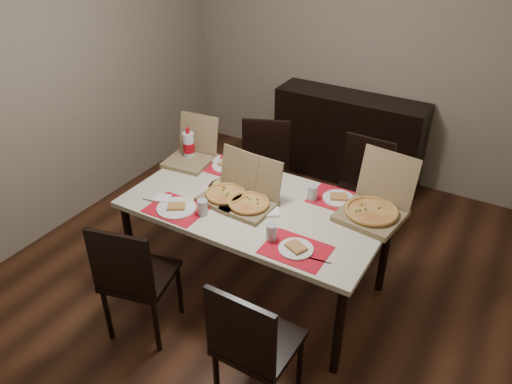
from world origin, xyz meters
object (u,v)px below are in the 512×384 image
(sideboard, at_px, (348,138))
(chair_far_right, at_px, (360,189))
(chair_far_left, at_px, (264,169))
(chair_near_left, at_px, (134,276))
(soda_bottle, at_px, (189,146))
(pizza_box_center, at_px, (251,200))
(chair_near_right, at_px, (252,343))
(dip_bowl, at_px, (268,194))
(dining_table, at_px, (256,212))

(sideboard, bearing_deg, chair_far_right, -63.50)
(chair_far_left, xyz_separation_m, chair_far_right, (0.85, 0.11, 0.00))
(chair_near_left, relative_size, soda_bottle, 3.32)
(chair_far_right, bearing_deg, pizza_box_center, -114.52)
(chair_near_left, bearing_deg, chair_far_left, 89.22)
(chair_near_right, bearing_deg, chair_far_right, 92.07)
(chair_near_left, bearing_deg, dip_bowl, 64.53)
(dining_table, bearing_deg, chair_near_left, -118.01)
(chair_near_left, distance_m, chair_far_left, 1.66)
(chair_far_left, relative_size, chair_far_right, 1.00)
(chair_far_left, distance_m, soda_bottle, 0.76)
(dining_table, height_order, dip_bowl, dip_bowl)
(dining_table, distance_m, pizza_box_center, 0.13)
(dining_table, bearing_deg, chair_far_right, 65.08)
(chair_near_right, bearing_deg, dining_table, 119.33)
(sideboard, relative_size, chair_near_right, 1.61)
(dining_table, bearing_deg, dip_bowl, 81.35)
(sideboard, height_order, soda_bottle, soda_bottle)
(soda_bottle, bearing_deg, sideboard, 65.34)
(sideboard, bearing_deg, soda_bottle, -114.66)
(soda_bottle, bearing_deg, chair_far_left, 54.12)
(dining_table, xyz_separation_m, chair_far_left, (-0.41, 0.84, -0.17))
(dip_bowl, bearing_deg, chair_far_left, 121.79)
(pizza_box_center, xyz_separation_m, soda_bottle, (-0.79, 0.34, 0.07))
(sideboard, xyz_separation_m, pizza_box_center, (0.04, -1.98, 0.35))
(sideboard, xyz_separation_m, chair_far_left, (-0.36, -1.10, 0.06))
(sideboard, xyz_separation_m, dip_bowl, (0.07, -1.80, 0.32))
(pizza_box_center, bearing_deg, chair_far_right, 65.48)
(pizza_box_center, distance_m, dip_bowl, 0.19)
(chair_far_left, bearing_deg, dip_bowl, -58.21)
(chair_near_left, relative_size, chair_near_right, 1.00)
(chair_near_left, bearing_deg, soda_bottle, 108.25)
(chair_far_right, bearing_deg, dining_table, -114.92)
(sideboard, bearing_deg, dip_bowl, -87.70)
(chair_near_right, bearing_deg, sideboard, 101.13)
(sideboard, height_order, chair_far_left, chair_far_left)
(chair_near_right, bearing_deg, pizza_box_center, 121.12)
(pizza_box_center, bearing_deg, dining_table, 74.85)
(chair_near_left, height_order, soda_bottle, soda_bottle)
(chair_near_right, xyz_separation_m, soda_bottle, (-1.31, 1.20, 0.36))
(dining_table, distance_m, chair_near_right, 1.05)
(pizza_box_center, height_order, dip_bowl, pizza_box_center)
(dining_table, relative_size, chair_far_right, 1.94)
(chair_far_left, distance_m, chair_far_right, 0.86)
(sideboard, relative_size, soda_bottle, 5.36)
(sideboard, xyz_separation_m, soda_bottle, (-0.75, -1.64, 0.42))
(sideboard, bearing_deg, chair_near_right, -78.87)
(chair_far_left, distance_m, pizza_box_center, 1.01)
(chair_far_right, bearing_deg, sideboard, 116.50)
(dining_table, distance_m, chair_far_right, 1.06)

